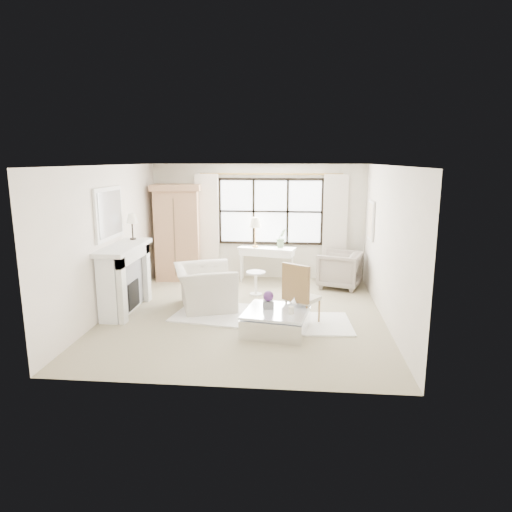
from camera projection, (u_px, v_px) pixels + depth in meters
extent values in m
plane|color=tan|center=(245.00, 314.00, 8.41)|extent=(5.50, 5.50, 0.00)
plane|color=white|center=(244.00, 165.00, 7.85)|extent=(5.50, 5.50, 0.00)
plane|color=silver|center=(258.00, 222.00, 10.81)|extent=(5.00, 0.00, 5.00)
plane|color=silver|center=(217.00, 283.00, 5.45)|extent=(5.00, 0.00, 5.00)
plane|color=white|center=(109.00, 240.00, 8.35)|extent=(0.00, 5.50, 5.50)
plane|color=silver|center=(387.00, 245.00, 7.90)|extent=(0.00, 5.50, 5.50)
cube|color=white|center=(271.00, 211.00, 10.71)|extent=(2.40, 0.02, 1.50)
cylinder|color=#AC823B|center=(271.00, 174.00, 10.47)|extent=(3.30, 0.04, 0.04)
cube|color=white|center=(207.00, 226.00, 10.84)|extent=(0.55, 0.10, 2.47)
cube|color=beige|center=(335.00, 228.00, 10.57)|extent=(0.55, 0.10, 2.47)
cube|color=white|center=(123.00, 280.00, 8.49)|extent=(0.34, 1.50, 1.18)
cube|color=silver|center=(132.00, 284.00, 8.49)|extent=(0.03, 1.22, 0.97)
cube|color=black|center=(133.00, 295.00, 8.53)|extent=(0.06, 0.52, 0.50)
cube|color=white|center=(123.00, 247.00, 8.36)|extent=(0.58, 1.66, 0.08)
cube|color=white|center=(109.00, 214.00, 8.25)|extent=(0.05, 1.15, 0.95)
cube|color=#B5BAC1|center=(110.00, 214.00, 8.25)|extent=(0.02, 1.00, 0.80)
cube|color=silver|center=(371.00, 220.00, 9.52)|extent=(0.04, 0.62, 0.82)
cube|color=beige|center=(370.00, 220.00, 9.52)|extent=(0.01, 0.52, 0.72)
cylinder|color=black|center=(133.00, 239.00, 8.94)|extent=(0.12, 0.12, 0.03)
cylinder|color=black|center=(132.00, 230.00, 8.90)|extent=(0.03, 0.03, 0.30)
cone|color=beige|center=(132.00, 218.00, 8.85)|extent=(0.22, 0.22, 0.18)
cube|color=tan|center=(178.00, 235.00, 10.69)|extent=(1.06, 0.71, 2.10)
cube|color=tan|center=(176.00, 187.00, 10.46)|extent=(1.19, 0.82, 0.14)
cube|color=white|center=(267.00, 252.00, 10.60)|extent=(1.30, 0.67, 0.14)
cube|color=white|center=(267.00, 249.00, 10.58)|extent=(1.37, 0.72, 0.06)
cylinder|color=#B3823E|center=(255.00, 246.00, 10.61)|extent=(0.14, 0.14, 0.03)
cylinder|color=#B3823E|center=(255.00, 236.00, 10.56)|extent=(0.02, 0.02, 0.46)
cone|color=beige|center=(255.00, 222.00, 10.49)|extent=(0.28, 0.28, 0.22)
imported|color=#58764E|center=(281.00, 238.00, 10.51)|extent=(0.31, 0.30, 0.44)
cylinder|color=white|center=(256.00, 294.00, 9.61)|extent=(0.26, 0.26, 0.03)
cylinder|color=white|center=(256.00, 283.00, 9.56)|extent=(0.06, 0.06, 0.44)
cylinder|color=silver|center=(256.00, 272.00, 9.51)|extent=(0.40, 0.40, 0.03)
cube|color=white|center=(226.00, 314.00, 8.38)|extent=(2.00, 1.56, 0.03)
cube|color=white|center=(306.00, 323.00, 7.90)|extent=(1.59, 1.24, 0.03)
imported|color=beige|center=(205.00, 287.00, 8.72)|extent=(1.43, 1.53, 0.81)
imported|color=gray|center=(340.00, 270.00, 10.12)|extent=(1.11, 1.09, 0.80)
cube|color=beige|center=(303.00, 298.00, 7.84)|extent=(0.65, 0.65, 0.07)
cube|color=olive|center=(296.00, 283.00, 7.60)|extent=(0.43, 0.31, 0.60)
cube|color=silver|center=(276.00, 323.00, 7.51)|extent=(1.15, 1.15, 0.32)
cube|color=silver|center=(276.00, 311.00, 7.47)|extent=(1.15, 1.15, 0.04)
cube|color=slate|center=(268.00, 305.00, 7.56)|extent=(0.19, 0.19, 0.12)
sphere|color=#522967|center=(268.00, 296.00, 7.52)|extent=(0.17, 0.17, 0.17)
cylinder|color=silver|center=(291.00, 310.00, 7.28)|extent=(0.09, 0.09, 0.12)
imported|color=silver|center=(294.00, 302.00, 7.63)|extent=(0.20, 0.20, 0.17)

